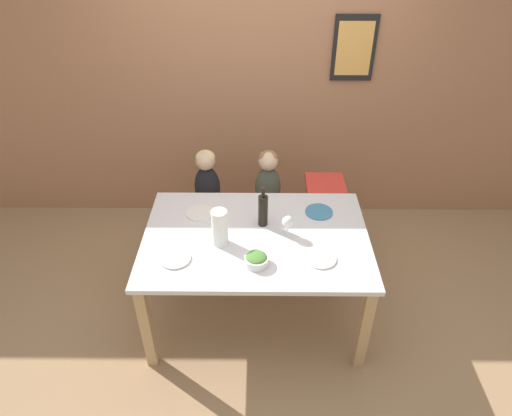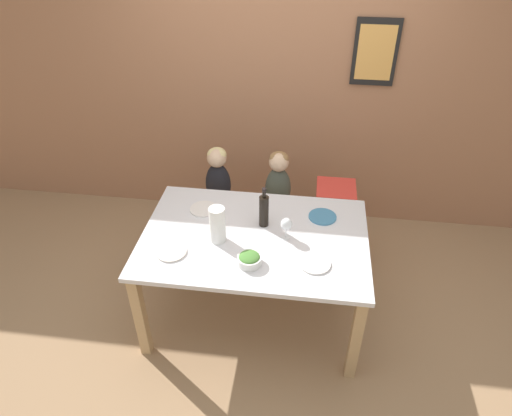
% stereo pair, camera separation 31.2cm
% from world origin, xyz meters
% --- Properties ---
extents(ground_plane, '(14.00, 14.00, 0.00)m').
position_xyz_m(ground_plane, '(0.00, 0.00, 0.00)').
color(ground_plane, '#9E7A56').
extents(wall_back, '(10.00, 0.09, 2.70)m').
position_xyz_m(wall_back, '(0.00, 1.42, 1.35)').
color(wall_back, '#9E6B4C').
rests_on(wall_back, ground_plane).
extents(dining_table, '(1.57, 1.06, 0.78)m').
position_xyz_m(dining_table, '(0.00, 0.00, 0.68)').
color(dining_table, silver).
rests_on(dining_table, ground_plane).
extents(chair_far_left, '(0.38, 0.38, 0.47)m').
position_xyz_m(chair_far_left, '(-0.42, 0.78, 0.39)').
color(chair_far_left, silver).
rests_on(chair_far_left, ground_plane).
extents(chair_far_center, '(0.38, 0.38, 0.47)m').
position_xyz_m(chair_far_center, '(0.09, 0.78, 0.39)').
color(chair_far_center, silver).
rests_on(chair_far_center, ground_plane).
extents(chair_right_highchair, '(0.32, 0.32, 0.72)m').
position_xyz_m(chair_right_highchair, '(0.58, 0.78, 0.55)').
color(chair_right_highchair, silver).
rests_on(chair_right_highchair, ground_plane).
extents(person_child_left, '(0.22, 0.18, 0.54)m').
position_xyz_m(person_child_left, '(-0.42, 0.78, 0.75)').
color(person_child_left, black).
rests_on(person_child_left, chair_far_left).
extents(person_child_center, '(0.22, 0.18, 0.54)m').
position_xyz_m(person_child_center, '(0.09, 0.78, 0.75)').
color(person_child_center, '#3D4238').
rests_on(person_child_center, chair_far_center).
extents(wine_bottle, '(0.07, 0.07, 0.31)m').
position_xyz_m(wine_bottle, '(0.05, 0.13, 0.91)').
color(wine_bottle, black).
rests_on(wine_bottle, dining_table).
extents(paper_towel_roll, '(0.11, 0.11, 0.27)m').
position_xyz_m(paper_towel_roll, '(-0.24, -0.08, 0.91)').
color(paper_towel_roll, white).
rests_on(paper_towel_roll, dining_table).
extents(wine_glass_near, '(0.08, 0.08, 0.16)m').
position_xyz_m(wine_glass_near, '(0.22, 0.01, 0.89)').
color(wine_glass_near, white).
rests_on(wine_glass_near, dining_table).
extents(salad_bowl_large, '(0.16, 0.16, 0.08)m').
position_xyz_m(salad_bowl_large, '(0.01, -0.29, 0.82)').
color(salad_bowl_large, white).
rests_on(salad_bowl_large, dining_table).
extents(dinner_plate_front_left, '(0.20, 0.20, 0.01)m').
position_xyz_m(dinner_plate_front_left, '(-0.52, -0.25, 0.78)').
color(dinner_plate_front_left, silver).
rests_on(dinner_plate_front_left, dining_table).
extents(dinner_plate_back_left, '(0.20, 0.20, 0.01)m').
position_xyz_m(dinner_plate_back_left, '(-0.42, 0.25, 0.78)').
color(dinner_plate_back_left, silver).
rests_on(dinner_plate_back_left, dining_table).
extents(dinner_plate_back_right, '(0.20, 0.20, 0.01)m').
position_xyz_m(dinner_plate_back_right, '(0.47, 0.28, 0.78)').
color(dinner_plate_back_right, teal).
rests_on(dinner_plate_back_right, dining_table).
extents(dinner_plate_front_right, '(0.20, 0.20, 0.01)m').
position_xyz_m(dinner_plate_front_right, '(0.42, -0.24, 0.78)').
color(dinner_plate_front_right, silver).
rests_on(dinner_plate_front_right, dining_table).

